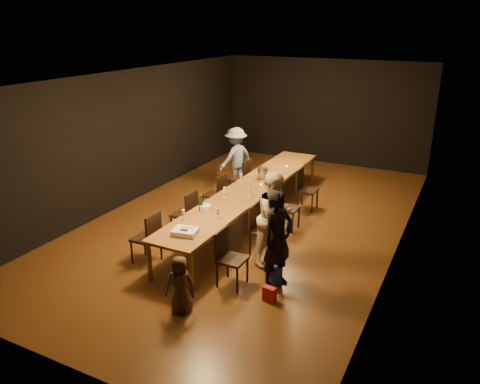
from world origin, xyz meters
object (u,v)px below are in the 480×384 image
at_px(man_blue, 236,157).
at_px(chair_right_3, 307,189).
at_px(table, 250,190).
at_px(champagne_bottle, 201,202).
at_px(chair_left_1, 184,213).
at_px(chair_right_2, 288,208).
at_px(chair_left_2, 214,194).
at_px(chair_left_3, 239,179).
at_px(birthday_cake, 185,232).
at_px(chair_right_1, 263,230).
at_px(plate_stack, 205,208).
at_px(chair_right_0, 232,259).
at_px(child, 180,285).
at_px(ice_bucket, 263,173).
at_px(chair_left_0, 146,237).
at_px(woman_birthday, 277,239).
at_px(woman_tan, 275,218).

bearing_deg(man_blue, chair_right_3, 93.88).
distance_m(table, champagne_bottle, 1.55).
distance_m(chair_right_3, chair_left_1, 2.94).
height_order(chair_right_2, chair_left_2, same).
height_order(chair_left_3, birthday_cake, chair_left_3).
distance_m(table, chair_right_2, 0.88).
height_order(chair_right_1, chair_left_2, same).
bearing_deg(plate_stack, chair_right_0, -41.57).
relative_size(birthday_cake, plate_stack, 2.12).
distance_m(chair_right_3, birthday_cake, 3.78).
relative_size(chair_right_3, plate_stack, 4.51).
bearing_deg(chair_right_2, chair_right_1, -0.00).
bearing_deg(champagne_bottle, chair_right_0, -38.73).
distance_m(chair_right_0, child, 1.04).
height_order(chair_right_2, man_blue, man_blue).
bearing_deg(chair_right_3, child, -4.06).
bearing_deg(chair_left_3, chair_left_1, -180.00).
bearing_deg(chair_right_3, ice_bucket, -59.81).
distance_m(table, chair_left_0, 2.56).
relative_size(man_blue, ice_bucket, 6.24).
bearing_deg(champagne_bottle, chair_left_0, -123.84).
distance_m(chair_left_1, birthday_cake, 1.59).
distance_m(woman_birthday, ice_bucket, 3.15).
bearing_deg(chair_right_1, chair_left_0, -54.78).
xyz_separation_m(table, chair_right_3, (0.85, 1.20, -0.24)).
bearing_deg(chair_left_0, chair_right_3, -25.28).
bearing_deg(chair_right_2, champagne_bottle, -36.15).
bearing_deg(chair_right_3, man_blue, -107.61).
bearing_deg(woman_birthday, chair_right_2, 38.98).
relative_size(chair_left_2, woman_tan, 0.56).
distance_m(champagne_bottle, ice_bucket, 2.22).
height_order(chair_right_3, plate_stack, chair_right_3).
xyz_separation_m(table, child, (0.52, -3.38, -0.26)).
bearing_deg(woman_birthday, chair_left_1, 91.45).
bearing_deg(chair_right_0, plate_stack, -131.57).
relative_size(woman_birthday, champagne_bottle, 4.80).
bearing_deg(chair_right_1, chair_left_1, -90.00).
bearing_deg(chair_right_3, birthday_cake, -12.46).
height_order(chair_left_1, woman_birthday, woman_birthday).
bearing_deg(chair_left_3, birthday_cake, -166.45).
xyz_separation_m(champagne_bottle, ice_bucket, (0.24, 2.21, -0.05)).
distance_m(birthday_cake, plate_stack, 1.02).
height_order(man_blue, champagne_bottle, man_blue).
xyz_separation_m(chair_right_3, woman_tan, (0.30, -2.59, 0.36)).
height_order(chair_right_0, champagne_bottle, champagne_bottle).
height_order(chair_right_3, chair_left_1, same).
bearing_deg(chair_left_0, champagne_bottle, -33.84).
distance_m(chair_right_2, child, 3.40).
height_order(chair_right_0, chair_right_2, same).
distance_m(chair_right_2, woman_tan, 1.47).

